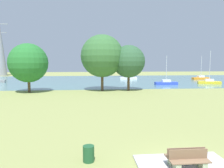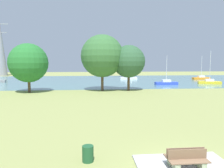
{
  "view_description": "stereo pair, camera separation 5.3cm",
  "coord_description": "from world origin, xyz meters",
  "px_view_note": "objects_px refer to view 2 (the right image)",
  "views": [
    {
      "loc": [
        -4.36,
        -9.42,
        4.9
      ],
      "look_at": [
        -1.36,
        21.33,
        1.86
      ],
      "focal_mm": 35.86,
      "sensor_mm": 36.0,
      "label": 1
    },
    {
      "loc": [
        -4.31,
        -9.42,
        4.9
      ],
      "look_at": [
        -1.36,
        21.33,
        1.86
      ],
      "focal_mm": 35.86,
      "sensor_mm": 36.0,
      "label": 2
    }
  ],
  "objects_px": {
    "sailboat_orange": "(201,78)",
    "tree_west_far": "(102,56)",
    "bench_facing_inland": "(189,162)",
    "sailboat_yellow": "(209,82)",
    "bench_facing_water": "(184,157)",
    "tree_mid_shore": "(28,63)",
    "litter_bin": "(88,154)",
    "sailboat_blue": "(166,83)",
    "tree_east_near": "(129,61)",
    "electricity_pylon": "(0,44)",
    "sailboat_white": "(129,78)"
  },
  "relations": [
    {
      "from": "sailboat_blue",
      "to": "bench_facing_inland",
      "type": "bearing_deg",
      "value": -107.66
    },
    {
      "from": "sailboat_blue",
      "to": "tree_east_near",
      "type": "bearing_deg",
      "value": -137.81
    },
    {
      "from": "sailboat_blue",
      "to": "electricity_pylon",
      "type": "height_order",
      "value": "electricity_pylon"
    },
    {
      "from": "sailboat_yellow",
      "to": "tree_west_far",
      "type": "height_order",
      "value": "tree_west_far"
    },
    {
      "from": "bench_facing_inland",
      "to": "tree_mid_shore",
      "type": "height_order",
      "value": "tree_mid_shore"
    },
    {
      "from": "sailboat_blue",
      "to": "bench_facing_water",
      "type": "bearing_deg",
      "value": -107.9
    },
    {
      "from": "bench_facing_inland",
      "to": "sailboat_yellow",
      "type": "height_order",
      "value": "sailboat_yellow"
    },
    {
      "from": "bench_facing_inland",
      "to": "sailboat_orange",
      "type": "height_order",
      "value": "sailboat_orange"
    },
    {
      "from": "bench_facing_water",
      "to": "sailboat_orange",
      "type": "relative_size",
      "value": 0.27
    },
    {
      "from": "tree_mid_shore",
      "to": "bench_facing_water",
      "type": "bearing_deg",
      "value": -62.5
    },
    {
      "from": "litter_bin",
      "to": "electricity_pylon",
      "type": "relative_size",
      "value": 0.03
    },
    {
      "from": "litter_bin",
      "to": "sailboat_blue",
      "type": "xyz_separation_m",
      "value": [
        16.37,
        35.84,
        0.05
      ]
    },
    {
      "from": "bench_facing_inland",
      "to": "litter_bin",
      "type": "height_order",
      "value": "bench_facing_inland"
    },
    {
      "from": "sailboat_orange",
      "to": "tree_west_far",
      "type": "bearing_deg",
      "value": -142.93
    },
    {
      "from": "electricity_pylon",
      "to": "sailboat_orange",
      "type": "bearing_deg",
      "value": -21.03
    },
    {
      "from": "sailboat_blue",
      "to": "tree_east_near",
      "type": "xyz_separation_m",
      "value": [
        -9.73,
        -8.82,
        4.54
      ]
    },
    {
      "from": "sailboat_white",
      "to": "sailboat_blue",
      "type": "xyz_separation_m",
      "value": [
        5.42,
        -16.38,
        -0.01
      ]
    },
    {
      "from": "litter_bin",
      "to": "tree_west_far",
      "type": "relative_size",
      "value": 0.08
    },
    {
      "from": "bench_facing_inland",
      "to": "sailboat_yellow",
      "type": "distance_m",
      "value": 44.11
    },
    {
      "from": "sailboat_blue",
      "to": "tree_west_far",
      "type": "height_order",
      "value": "tree_west_far"
    },
    {
      "from": "sailboat_white",
      "to": "sailboat_yellow",
      "type": "distance_m",
      "value": 22.07
    },
    {
      "from": "sailboat_orange",
      "to": "sailboat_yellow",
      "type": "relative_size",
      "value": 0.9
    },
    {
      "from": "sailboat_white",
      "to": "sailboat_blue",
      "type": "bearing_deg",
      "value": -71.69
    },
    {
      "from": "bench_facing_inland",
      "to": "sailboat_orange",
      "type": "xyz_separation_m",
      "value": [
        26.56,
        50.68,
        -0.01
      ]
    },
    {
      "from": "sailboat_orange",
      "to": "tree_mid_shore",
      "type": "relative_size",
      "value": 0.84
    },
    {
      "from": "litter_bin",
      "to": "sailboat_white",
      "type": "relative_size",
      "value": 0.11
    },
    {
      "from": "bench_facing_inland",
      "to": "tree_west_far",
      "type": "relative_size",
      "value": 0.19
    },
    {
      "from": "electricity_pylon",
      "to": "sailboat_white",
      "type": "bearing_deg",
      "value": -26.24
    },
    {
      "from": "sailboat_white",
      "to": "tree_west_far",
      "type": "relative_size",
      "value": 0.73
    },
    {
      "from": "sailboat_yellow",
      "to": "tree_west_far",
      "type": "bearing_deg",
      "value": -159.14
    },
    {
      "from": "litter_bin",
      "to": "tree_mid_shore",
      "type": "xyz_separation_m",
      "value": [
        -9.72,
        26.3,
        4.35
      ]
    },
    {
      "from": "tree_west_far",
      "to": "tree_mid_shore",
      "type": "bearing_deg",
      "value": -174.99
    },
    {
      "from": "bench_facing_water",
      "to": "tree_mid_shore",
      "type": "xyz_separation_m",
      "value": [
        -14.2,
        27.28,
        4.28
      ]
    },
    {
      "from": "bench_facing_water",
      "to": "litter_bin",
      "type": "height_order",
      "value": "bench_facing_water"
    },
    {
      "from": "litter_bin",
      "to": "sailboat_white",
      "type": "distance_m",
      "value": 53.36
    },
    {
      "from": "bench_facing_water",
      "to": "sailboat_blue",
      "type": "relative_size",
      "value": 0.29
    },
    {
      "from": "sailboat_yellow",
      "to": "electricity_pylon",
      "type": "relative_size",
      "value": 0.32
    },
    {
      "from": "bench_facing_inland",
      "to": "electricity_pylon",
      "type": "height_order",
      "value": "electricity_pylon"
    },
    {
      "from": "sailboat_yellow",
      "to": "sailboat_blue",
      "type": "relative_size",
      "value": 1.18
    },
    {
      "from": "sailboat_white",
      "to": "sailboat_blue",
      "type": "height_order",
      "value": "sailboat_white"
    },
    {
      "from": "tree_mid_shore",
      "to": "electricity_pylon",
      "type": "height_order",
      "value": "electricity_pylon"
    },
    {
      "from": "sailboat_orange",
      "to": "electricity_pylon",
      "type": "relative_size",
      "value": 0.29
    },
    {
      "from": "litter_bin",
      "to": "sailboat_white",
      "type": "height_order",
      "value": "sailboat_white"
    },
    {
      "from": "bench_facing_water",
      "to": "bench_facing_inland",
      "type": "height_order",
      "value": "same"
    },
    {
      "from": "bench_facing_water",
      "to": "tree_east_near",
      "type": "distance_m",
      "value": 28.45
    },
    {
      "from": "electricity_pylon",
      "to": "litter_bin",
      "type": "bearing_deg",
      "value": -66.43
    },
    {
      "from": "bench_facing_inland",
      "to": "sailboat_orange",
      "type": "bearing_deg",
      "value": 62.34
    },
    {
      "from": "litter_bin",
      "to": "bench_facing_inland",
      "type": "bearing_deg",
      "value": -18.75
    },
    {
      "from": "sailboat_blue",
      "to": "tree_mid_shore",
      "type": "relative_size",
      "value": 0.79
    },
    {
      "from": "sailboat_yellow",
      "to": "electricity_pylon",
      "type": "height_order",
      "value": "electricity_pylon"
    }
  ]
}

